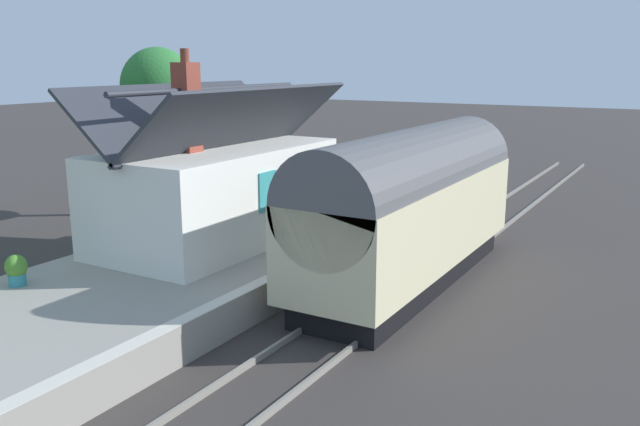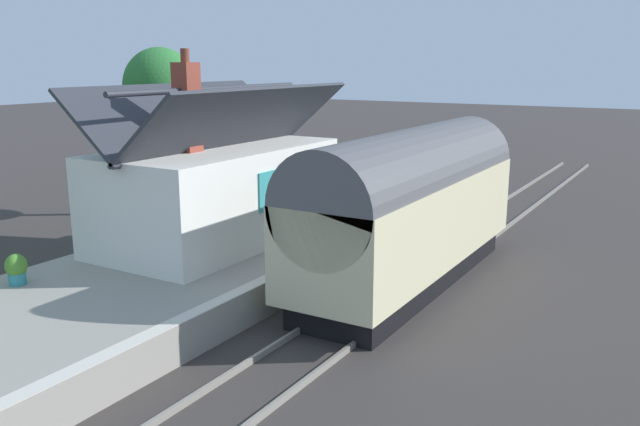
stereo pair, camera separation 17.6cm
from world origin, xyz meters
TOP-DOWN VIEW (x-y plane):
  - ground_plane at (0.00, 0.00)m, footprint 160.00×160.00m
  - platform at (0.00, 4.01)m, footprint 32.00×6.02m
  - platform_edge_coping at (0.00, 1.18)m, footprint 32.00×0.36m
  - rail_near at (0.00, -1.62)m, footprint 52.00×0.08m
  - rail_far at (0.00, -0.18)m, footprint 52.00×0.08m
  - train at (0.97, -0.90)m, footprint 10.09×2.73m
  - station_building at (-0.64, 4.52)m, footprint 7.89×4.14m
  - bench_by_lamp at (7.33, 2.85)m, footprint 1.41×0.48m
  - bench_near_building at (10.56, 2.97)m, footprint 1.40×0.44m
  - planter_under_sign at (11.91, 2.98)m, footprint 0.62×0.62m
  - planter_edge_near at (8.92, 1.92)m, footprint 0.52×0.52m
  - planter_bench_right at (7.63, 4.23)m, footprint 0.90×0.32m
  - planter_corner_building at (-6.32, 6.03)m, footprint 0.51×0.51m
  - planter_edge_far at (3.99, 5.62)m, footprint 1.02×0.32m
  - tree_distant at (3.99, 11.11)m, footprint 2.90×2.92m

SIDE VIEW (x-z plane):
  - ground_plane at x=0.00m, z-range 0.00..0.00m
  - rail_near at x=0.00m, z-range 0.00..0.14m
  - rail_far at x=0.00m, z-range 0.00..0.14m
  - platform at x=0.00m, z-range 0.00..0.89m
  - platform_edge_coping at x=0.00m, z-range 0.89..0.91m
  - planter_edge_far at x=3.99m, z-range 0.88..1.44m
  - planter_bench_right at x=7.63m, z-range 0.88..1.51m
  - planter_edge_near at x=8.92m, z-range 0.90..1.64m
  - planter_corner_building at x=-6.32m, z-range 0.91..1.66m
  - planter_under_sign at x=11.91m, z-range 0.94..1.78m
  - bench_by_lamp at x=7.33m, z-range 0.93..1.81m
  - bench_near_building at x=10.56m, z-range 0.93..1.81m
  - train at x=0.97m, z-range 0.06..4.38m
  - station_building at x=-0.64m, z-range -0.34..5.18m
  - tree_distant at x=3.99m, z-range 1.74..8.38m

